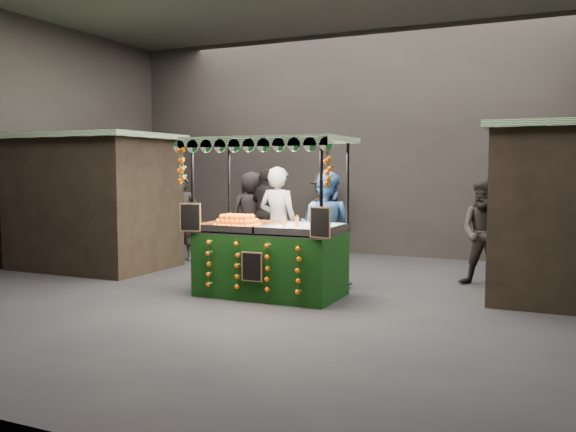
% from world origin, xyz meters
% --- Properties ---
extents(ground, '(12.00, 12.00, 0.00)m').
position_xyz_m(ground, '(0.00, 0.00, 0.00)').
color(ground, black).
rests_on(ground, ground).
extents(market_hall, '(12.10, 10.10, 5.05)m').
position_xyz_m(market_hall, '(0.00, 0.00, 3.38)').
color(market_hall, black).
rests_on(market_hall, ground).
extents(neighbour_stall_left, '(3.00, 2.20, 2.60)m').
position_xyz_m(neighbour_stall_left, '(-4.40, 1.00, 1.31)').
color(neighbour_stall_left, black).
rests_on(neighbour_stall_left, ground).
extents(juice_stall, '(2.48, 1.46, 2.40)m').
position_xyz_m(juice_stall, '(-0.09, 0.01, 0.75)').
color(juice_stall, black).
rests_on(juice_stall, ground).
extents(vendor_grey, '(0.75, 0.52, 1.97)m').
position_xyz_m(vendor_grey, '(-0.51, 1.19, 0.99)').
color(vendor_grey, slate).
rests_on(vendor_grey, ground).
extents(vendor_blue, '(0.94, 0.74, 1.90)m').
position_xyz_m(vendor_blue, '(0.40, 1.09, 0.95)').
color(vendor_blue, navy).
rests_on(vendor_blue, ground).
extents(shopper_0, '(0.77, 0.65, 1.80)m').
position_xyz_m(shopper_0, '(-3.42, 2.56, 0.90)').
color(shopper_0, black).
rests_on(shopper_0, ground).
extents(shopper_1, '(0.94, 0.77, 1.77)m').
position_xyz_m(shopper_1, '(2.81, 2.13, 0.89)').
color(shopper_1, black).
rests_on(shopper_1, ground).
extents(shopper_2, '(1.23, 0.93, 1.94)m').
position_xyz_m(shopper_2, '(-1.94, 3.58, 0.97)').
color(shopper_2, black).
rests_on(shopper_2, ground).
extents(shopper_3, '(1.30, 1.37, 1.86)m').
position_xyz_m(shopper_3, '(-0.90, 4.45, 0.93)').
color(shopper_3, black).
rests_on(shopper_3, ground).
extents(shopper_4, '(1.08, 1.06, 1.88)m').
position_xyz_m(shopper_4, '(-2.42, 3.81, 0.94)').
color(shopper_4, black).
rests_on(shopper_4, ground).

